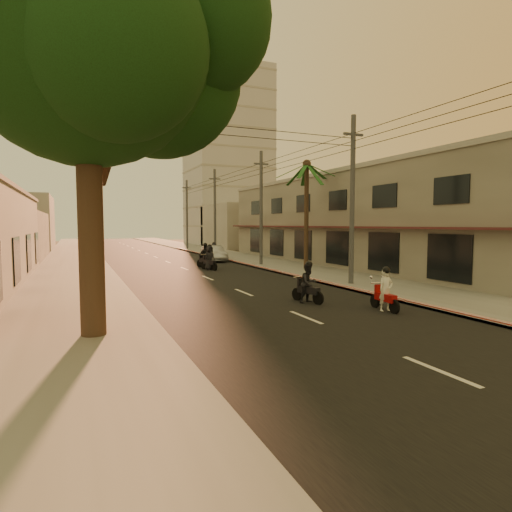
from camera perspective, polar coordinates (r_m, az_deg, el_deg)
The scene contains 18 objects.
ground at distance 13.67m, azimuth 10.88°, elevation -9.77°, with size 160.00×160.00×0.00m, color #383023.
road at distance 32.03m, azimuth -9.53°, elevation -1.68°, with size 10.00×140.00×0.02m, color black.
sidewalk_right at distance 34.55m, azimuth 2.65°, elevation -1.11°, with size 5.00×140.00×0.12m, color slate.
sidewalk_left at distance 31.15m, azimuth -23.07°, elevation -2.04°, with size 5.00×140.00×0.12m, color slate.
curb_stripe at distance 29.03m, azimuth 2.67°, elevation -2.06°, with size 0.20×60.00×0.20m, color #AF2012.
shophouse_row at distance 36.03m, azimuth 13.40°, elevation 4.71°, with size 8.80×34.20×7.30m.
distant_tower at distance 71.77m, azimuth -3.85°, elevation 12.84°, with size 12.10×12.10×28.00m.
broadleaf_tree at distance 14.14m, azimuth -20.08°, elevation 25.50°, with size 9.60×8.70×12.10m.
palm_tree at distance 31.33m, azimuth 6.78°, elevation 11.30°, with size 5.00×5.00×8.20m.
utility_poles at distance 34.01m, azimuth 0.69°, elevation 9.73°, with size 1.20×48.26×9.00m.
filler_right at distance 59.95m, azimuth -2.13°, elevation 3.98°, with size 8.00×14.00×6.00m, color #A7A197.
filler_left_far at distance 63.32m, azimuth -29.10°, elevation 3.91°, with size 8.00×14.00×7.00m, color #A7A197.
scooter_red at distance 16.96m, azimuth 16.87°, elevation -4.56°, with size 0.69×1.74×1.71m.
scooter_mid_a at distance 18.05m, azimuth 7.02°, elevation -3.70°, with size 1.13×1.76×1.77m.
scooter_mid_b at distance 32.19m, azimuth -6.79°, elevation -0.09°, with size 1.33×1.88×1.92m.
scooter_far_a at distance 30.77m, azimuth -6.22°, elevation -0.32°, with size 1.20×1.84×1.87m.
scooter_far_b at distance 38.98m, azimuth -5.66°, elevation 0.53°, with size 1.10×1.71×1.68m.
parked_car at distance 38.11m, azimuth -5.64°, elevation 0.34°, with size 1.66×4.30×1.40m, color #999BA1.
Camera 1 is at (-7.45, -10.98, 3.30)m, focal length 30.00 mm.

